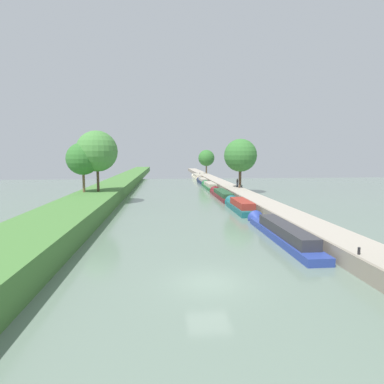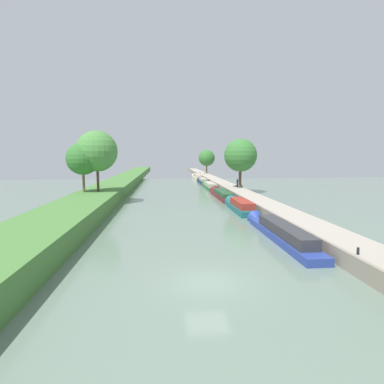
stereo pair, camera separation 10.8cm
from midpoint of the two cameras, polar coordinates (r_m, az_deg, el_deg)
ground_plane at (r=18.45m, az=3.02°, el=-16.37°), size 160.00×160.00×0.00m
stone_quay at (r=21.42m, az=28.46°, el=-12.16°), size 0.25×260.00×1.20m
narrowboat_blue at (r=28.33m, az=15.99°, el=-7.07°), size 1.87×14.59×2.06m
narrowboat_teal at (r=41.51m, az=8.86°, el=-2.52°), size 2.15×10.45×2.20m
narrowboat_maroon at (r=54.12m, az=5.52°, el=-0.42°), size 2.10×14.74×1.99m
narrowboat_green at (r=69.37m, az=3.27°, el=1.19°), size 2.06×13.36×2.01m
narrowboat_navy at (r=82.03m, az=1.99°, el=2.08°), size 1.81×12.31×1.82m
narrowboat_cream at (r=96.34m, az=0.93°, el=2.83°), size 1.92×16.27×2.07m
tree_rightbank_midnear at (r=59.24m, az=9.03°, el=6.71°), size 6.20×6.20×9.25m
tree_rightbank_midfar at (r=106.05m, az=2.77°, el=6.31°), size 5.54×5.54×8.06m
tree_leftbank_downstream at (r=46.91m, az=-19.54°, el=5.81°), size 4.64×4.64×7.14m
tree_leftbank_upstream at (r=47.19m, az=-17.16°, el=7.23°), size 5.96×5.96×8.88m
person_walking at (r=60.54m, az=8.47°, el=1.74°), size 0.34×0.34×1.66m
mooring_bollard_near at (r=21.95m, az=28.55°, el=-9.60°), size 0.16×0.16×0.45m
mooring_bollard_far at (r=103.69m, az=1.54°, el=3.52°), size 0.16×0.16×0.45m
park_bench at (r=59.93m, az=9.05°, el=1.17°), size 0.44×1.50×0.47m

